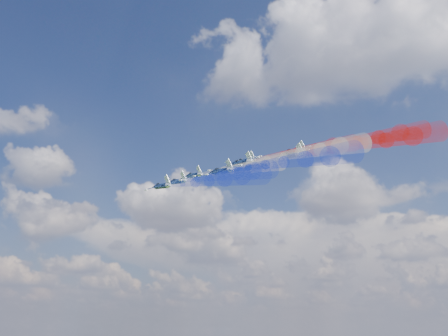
% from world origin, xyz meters
% --- Properties ---
extents(jet_lead, '(17.38, 16.79, 9.52)m').
position_xyz_m(jet_lead, '(8.17, 2.98, 139.66)').
color(jet_lead, black).
extents(trail_lead, '(38.11, 30.25, 13.45)m').
position_xyz_m(trail_lead, '(30.43, -13.07, 134.75)').
color(trail_lead, white).
extents(jet_inner_left, '(17.38, 16.79, 9.52)m').
position_xyz_m(jet_inner_left, '(11.45, -13.21, 133.18)').
color(jet_inner_left, black).
extents(trail_inner_left, '(38.11, 30.25, 13.45)m').
position_xyz_m(trail_inner_left, '(33.70, -29.26, 128.26)').
color(trail_inner_left, '#182ED2').
extents(jet_inner_right, '(17.38, 16.79, 9.52)m').
position_xyz_m(jet_inner_right, '(26.70, 2.42, 141.96)').
color(jet_inner_right, black).
extents(trail_inner_right, '(38.11, 30.25, 13.45)m').
position_xyz_m(trail_inner_right, '(48.96, -13.63, 137.05)').
color(trail_inner_right, red).
extents(jet_outer_left, '(17.38, 16.79, 9.52)m').
position_xyz_m(jet_outer_left, '(15.08, -28.07, 127.83)').
color(jet_outer_left, black).
extents(trail_outer_left, '(38.11, 30.25, 13.45)m').
position_xyz_m(trail_outer_left, '(37.34, -44.12, 122.92)').
color(trail_outer_left, '#182ED2').
extents(jet_center_third, '(17.38, 16.79, 9.52)m').
position_xyz_m(jet_center_third, '(31.82, -12.55, 136.58)').
color(jet_center_third, black).
extents(trail_center_third, '(38.11, 30.25, 13.45)m').
position_xyz_m(trail_center_third, '(54.08, -28.60, 131.67)').
color(trail_center_third, white).
extents(jet_outer_right, '(17.38, 16.79, 9.52)m').
position_xyz_m(jet_outer_right, '(42.90, 2.07, 142.75)').
color(jet_outer_right, black).
extents(trail_outer_right, '(38.11, 30.25, 13.45)m').
position_xyz_m(trail_outer_right, '(65.16, -13.98, 137.84)').
color(trail_outer_right, red).
extents(jet_rear_left, '(17.38, 16.79, 9.52)m').
position_xyz_m(jet_rear_left, '(32.83, -28.05, 129.87)').
color(jet_rear_left, black).
extents(trail_rear_left, '(38.11, 30.25, 13.45)m').
position_xyz_m(trail_rear_left, '(55.09, -44.10, 124.96)').
color(trail_rear_left, '#182ED2').
extents(jet_rear_right, '(17.38, 16.79, 9.52)m').
position_xyz_m(jet_rear_right, '(46.79, -13.32, 136.55)').
color(jet_rear_right, black).
extents(trail_rear_right, '(38.11, 30.25, 13.45)m').
position_xyz_m(trail_rear_right, '(69.04, -29.37, 131.63)').
color(trail_rear_right, red).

